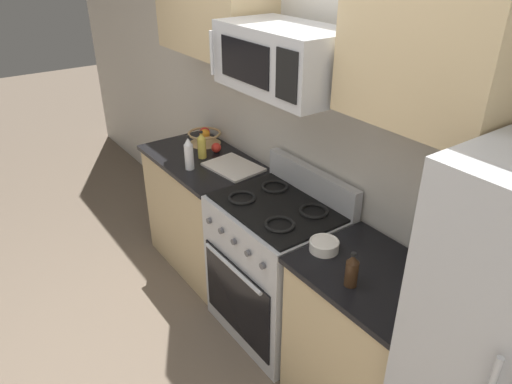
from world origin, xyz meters
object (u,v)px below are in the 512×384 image
(apple_loose, at_px, (216,148))
(prep_bowl, at_px, (324,245))
(microwave, at_px, (285,59))
(bottle_soy, at_px, (352,271))
(range_oven, at_px, (276,268))
(fruit_basket, at_px, (205,137))
(cutting_board, at_px, (233,167))
(bottle_oil, at_px, (202,146))
(utensil_crock, at_px, (447,277))
(bottle_vinegar, at_px, (189,154))

(apple_loose, bearing_deg, prep_bowl, -8.44)
(microwave, bearing_deg, bottle_soy, -13.79)
(range_oven, bearing_deg, bottle_soy, -11.95)
(fruit_basket, height_order, apple_loose, fruit_basket)
(microwave, xyz_separation_m, cutting_board, (-0.60, 0.06, -0.85))
(range_oven, distance_m, bottle_oil, 1.02)
(bottle_soy, bearing_deg, microwave, 166.21)
(microwave, xyz_separation_m, fruit_basket, (-1.10, 0.13, -0.80))
(range_oven, height_order, microwave, microwave)
(utensil_crock, xyz_separation_m, bottle_soy, (-0.27, -0.32, 0.01))
(range_oven, distance_m, utensil_crock, 1.14)
(range_oven, relative_size, apple_loose, 15.03)
(utensil_crock, bearing_deg, cutting_board, -177.35)
(range_oven, height_order, utensil_crock, utensil_crock)
(utensil_crock, bearing_deg, microwave, -172.39)
(utensil_crock, relative_size, prep_bowl, 2.01)
(cutting_board, distance_m, prep_bowl, 1.09)
(fruit_basket, distance_m, bottle_oil, 0.28)
(fruit_basket, bearing_deg, utensil_crock, 0.17)
(microwave, xyz_separation_m, apple_loose, (-0.90, 0.11, -0.82))
(range_oven, xyz_separation_m, bottle_oil, (-0.88, 0.00, 0.53))
(microwave, xyz_separation_m, prep_bowl, (0.47, -0.10, -0.82))
(bottle_oil, bearing_deg, bottle_soy, -5.61)
(range_oven, xyz_separation_m, bottle_soy, (0.74, -0.16, 0.52))
(apple_loose, xyz_separation_m, bottle_soy, (1.64, -0.29, 0.04))
(utensil_crock, height_order, bottle_oil, utensil_crock)
(microwave, bearing_deg, cutting_board, 174.24)
(microwave, relative_size, prep_bowl, 4.86)
(apple_loose, xyz_separation_m, prep_bowl, (1.37, -0.20, -0.01))
(microwave, height_order, bottle_oil, microwave)
(range_oven, xyz_separation_m, prep_bowl, (0.47, -0.07, 0.47))
(range_oven, height_order, fruit_basket, range_oven)
(utensil_crock, height_order, apple_loose, utensil_crock)
(microwave, relative_size, bottle_soy, 4.19)
(range_oven, height_order, bottle_soy, range_oven)
(bottle_soy, distance_m, bottle_vinegar, 1.51)
(range_oven, xyz_separation_m, utensil_crock, (1.01, 0.16, 0.51))
(microwave, bearing_deg, apple_loose, 173.18)
(utensil_crock, xyz_separation_m, bottle_vinegar, (-1.78, -0.32, 0.04))
(fruit_basket, distance_m, cutting_board, 0.51)
(fruit_basket, bearing_deg, bottle_oil, -33.83)
(apple_loose, bearing_deg, bottle_vinegar, -65.17)
(bottle_soy, bearing_deg, fruit_basket, 170.43)
(cutting_board, bearing_deg, fruit_basket, 172.25)
(range_oven, relative_size, bottle_vinegar, 4.53)
(cutting_board, xyz_separation_m, bottle_oil, (-0.28, -0.08, 0.08))
(utensil_crock, xyz_separation_m, cutting_board, (-1.61, -0.07, -0.06))
(microwave, relative_size, fruit_basket, 2.89)
(range_oven, bearing_deg, apple_loose, 171.60)
(utensil_crock, bearing_deg, bottle_vinegar, -169.75)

